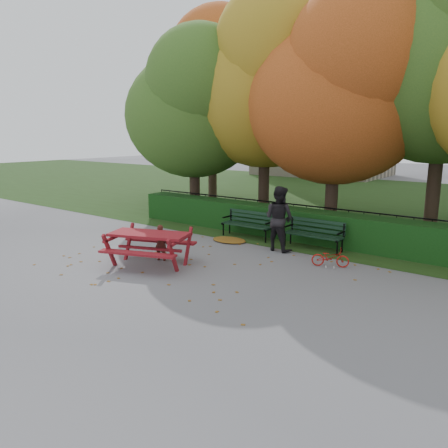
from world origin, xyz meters
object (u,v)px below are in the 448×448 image
Objects in this scene: tree_f at (215,86)px; adult at (279,219)px; tree_b at (270,80)px; child at (161,243)px; tree_a at (196,105)px; tree_c at (344,90)px; bench_right at (315,232)px; picnic_table at (149,240)px; bench_left at (249,222)px; bicycle at (330,257)px.

adult is at bearing -40.39° from tree_f.
child is (0.72, -6.72, -4.90)m from tree_b.
tree_c reaches higher than tree_a.
bench_right is 1.80× the size of child.
tree_f reaches higher than child.
tree_a is 0.94× the size of tree_c.
bench_right is at bearing -16.61° from tree_a.
adult is at bearing -25.93° from tree_a.
picnic_table is at bearing -60.44° from tree_f.
tree_a is 4.16× the size of bench_left.
tree_a reaches higher than child.
child reaches higher than bicycle.
tree_a is 5.89m from bench_left.
adult reaches higher than bench_left.
child is at bearing -113.33° from tree_c.
child is at bearing -83.89° from tree_b.
bench_right is at bearing 36.72° from picnic_table.
adult is (1.62, -0.80, 0.44)m from bench_left.
child is (3.46, -5.55, -4.02)m from tree_a.
bench_left is 2.40m from bench_right.
bicycle is at bearing -69.04° from tree_c.
child is at bearing 81.38° from picnic_table.
tree_a is 7.68m from child.
picnic_table reaches higher than bicycle.
child is 4.57m from bicycle.
tree_c reaches higher than picnic_table.
tree_a is at bearing -176.35° from tree_c.
tree_b is 8.27m from bicycle.
bicycle is at bearing 167.41° from adult.
tree_c is at bearing 3.65° from tree_a.
tree_b reaches higher than bench_right.
tree_f is at bearing 29.55° from bicycle.
tree_f is at bearing 117.98° from tree_a.
child is (-0.42, -3.67, -0.02)m from bench_left.
tree_f is at bearing 136.49° from bench_left.
tree_c is 4.44× the size of bench_left.
adult is (2.04, 2.87, 0.46)m from child.
tree_c is 4.44× the size of bench_right.
picnic_table is at bearing 65.39° from adult.
tree_c is 5.31m from bench_left.
tree_b is 4.56× the size of adult.
tree_b is 8.80× the size of child.
tree_f reaches higher than adult.
adult reaches higher than picnic_table.
picnic_table is at bearing -59.50° from tree_a.
bench_right is 0.72× the size of picnic_table.
bench_left is 1.87× the size of bicycle.
adult is (1.94, 3.38, 0.28)m from picnic_table.
bicycle is (3.86, 2.77, -0.43)m from picnic_table.
bench_left is 3.70m from child.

